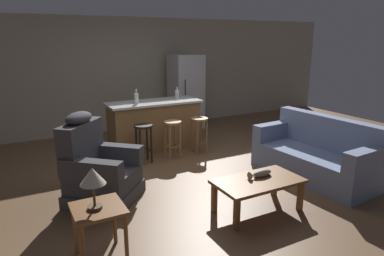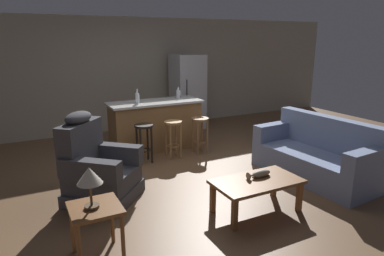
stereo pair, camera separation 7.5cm
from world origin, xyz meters
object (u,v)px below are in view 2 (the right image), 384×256
(kitchen_island, at_px, (156,125))
(bottle_short_amber, at_px, (178,94))
(fish_figurine, at_px, (259,174))
(table_lamp, at_px, (90,178))
(coffee_table, at_px, (257,184))
(recliner_near_lamp, at_px, (97,169))
(refrigerator, at_px, (188,92))
(couch, at_px, (317,156))
(bottle_tall_green, at_px, (137,98))
(end_table, at_px, (96,216))
(bar_stool_middle, at_px, (173,132))
(bar_stool_left, at_px, (144,136))
(bar_stool_right, at_px, (200,129))

(kitchen_island, xyz_separation_m, bottle_short_amber, (0.56, 0.13, 0.56))
(fish_figurine, bearing_deg, table_lamp, -176.68)
(coffee_table, relative_size, recliner_near_lamp, 0.92)
(kitchen_island, xyz_separation_m, refrigerator, (1.31, 1.20, 0.40))
(fish_figurine, height_order, table_lamp, table_lamp)
(couch, bearing_deg, bottle_tall_green, -53.51)
(end_table, height_order, kitchen_island, kitchen_island)
(bar_stool_middle, bearing_deg, bottle_tall_green, 130.33)
(coffee_table, xyz_separation_m, bar_stool_left, (-0.63, 2.34, 0.11))
(couch, relative_size, bar_stool_middle, 2.87)
(bar_stool_left, xyz_separation_m, bar_stool_middle, (0.56, 0.00, 0.00))
(bar_stool_middle, xyz_separation_m, refrigerator, (1.22, 1.83, 0.41))
(kitchen_island, xyz_separation_m, bar_stool_left, (-0.46, -0.63, -0.01))
(recliner_near_lamp, distance_m, bar_stool_right, 2.40)
(recliner_near_lamp, xyz_separation_m, end_table, (-0.30, -1.32, 0.04))
(coffee_table, relative_size, bottle_short_amber, 4.90)
(table_lamp, xyz_separation_m, bar_stool_right, (2.49, 2.39, -0.40))
(coffee_table, relative_size, bar_stool_left, 1.62)
(kitchen_island, height_order, bar_stool_middle, kitchen_island)
(kitchen_island, distance_m, bar_stool_right, 0.90)
(table_lamp, relative_size, kitchen_island, 0.23)
(recliner_near_lamp, height_order, bar_stool_right, recliner_near_lamp)
(bar_stool_middle, xyz_separation_m, bar_stool_right, (0.56, 0.00, 0.00))
(coffee_table, xyz_separation_m, bottle_tall_green, (-0.54, 2.89, 0.69))
(refrigerator, relative_size, bottle_tall_green, 6.47)
(couch, xyz_separation_m, refrigerator, (-0.38, 3.71, 0.54))
(bar_stool_middle, xyz_separation_m, bottle_short_amber, (0.47, 0.76, 0.56))
(couch, relative_size, bottle_tall_green, 7.18)
(coffee_table, height_order, bottle_short_amber, bottle_short_amber)
(couch, distance_m, recliner_near_lamp, 3.30)
(table_lamp, height_order, bottle_tall_green, bottle_tall_green)
(fish_figurine, relative_size, bottle_short_amber, 1.52)
(end_table, bearing_deg, couch, 8.20)
(kitchen_island, bearing_deg, bottle_tall_green, -167.81)
(coffee_table, distance_m, table_lamp, 2.07)
(table_lamp, xyz_separation_m, bottle_tall_green, (1.46, 2.94, 0.18))
(bar_stool_middle, distance_m, refrigerator, 2.23)
(coffee_table, distance_m, bottle_short_amber, 3.19)
(end_table, distance_m, bottle_tall_green, 3.32)
(fish_figurine, xyz_separation_m, bar_stool_left, (-0.71, 2.27, 0.01))
(couch, height_order, recliner_near_lamp, recliner_near_lamp)
(kitchen_island, distance_m, bottle_short_amber, 0.80)
(fish_figurine, distance_m, bar_stool_left, 2.38)
(fish_figurine, xyz_separation_m, couch, (1.44, 0.40, -0.12))
(end_table, relative_size, bar_stool_left, 0.82)
(couch, xyz_separation_m, bottle_short_amber, (-1.13, 2.64, 0.69))
(refrigerator, distance_m, bottle_short_amber, 1.32)
(couch, bearing_deg, bar_stool_left, -44.97)
(coffee_table, bearing_deg, bottle_tall_green, 100.68)
(bottle_tall_green, xyz_separation_m, bottle_short_amber, (0.93, 0.21, -0.02))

